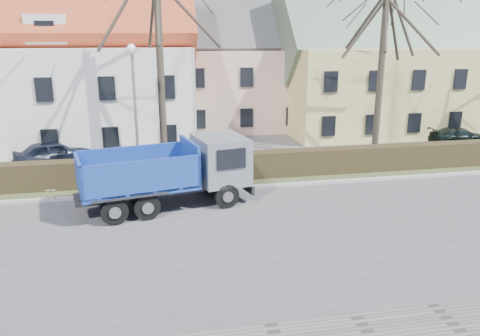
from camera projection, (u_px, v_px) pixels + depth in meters
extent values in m
plane|color=#4A4A4D|center=(229.00, 230.00, 17.30)|extent=(120.00, 120.00, 0.00)
cube|color=#9E9D9A|center=(212.00, 189.00, 21.61)|extent=(80.00, 0.30, 0.12)
cube|color=#3F4728|center=(208.00, 179.00, 23.12)|extent=(80.00, 3.00, 0.10)
cube|color=black|center=(208.00, 169.00, 22.77)|extent=(60.00, 0.90, 1.30)
imported|color=black|center=(54.00, 153.00, 25.50)|extent=(4.45, 3.22, 1.41)
imported|color=black|center=(460.00, 136.00, 30.29)|extent=(4.01, 1.90, 1.13)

